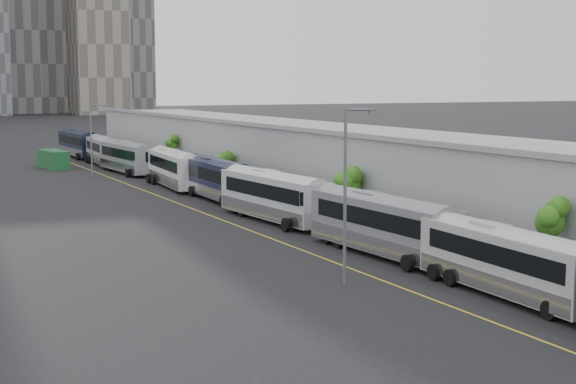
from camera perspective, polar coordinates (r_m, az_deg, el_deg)
sidewalk at (r=67.54m, az=7.28°, el=-2.37°), size 10.00×170.00×0.12m
lane_line at (r=62.49m, az=-0.82°, el=-3.13°), size 0.12×160.00×0.02m
depot at (r=69.31m, az=10.09°, el=0.71°), size 12.45×160.40×7.20m
bus_2 at (r=47.36m, az=14.01°, el=-4.76°), size 2.88×12.63×3.67m
bus_3 at (r=57.08m, az=6.15°, el=-2.45°), size 3.45×13.66×3.96m
bus_4 at (r=70.63m, az=-0.89°, el=-0.55°), size 3.74×13.90×4.02m
bus_5 at (r=83.84m, az=-4.61°, el=0.62°), size 3.04×13.51×3.93m
bus_6 at (r=94.17m, az=-7.31°, el=1.31°), size 3.75×13.76×3.97m
bus_7 at (r=109.87m, az=-10.36°, el=2.06°), size 3.48×13.51×3.91m
bus_8 at (r=120.92m, az=-11.76°, el=2.46°), size 3.34×13.20×3.82m
bus_9 at (r=134.62m, az=-13.36°, el=2.91°), size 3.31×13.80×4.01m
tree_1 at (r=50.02m, az=16.59°, el=-1.66°), size 1.65×1.65×4.62m
tree_2 at (r=67.48m, az=3.83°, el=0.63°), size 2.15×2.15×4.61m
tree_3 at (r=90.62m, az=-4.18°, el=1.89°), size 1.94×1.94×3.88m
tree_4 at (r=107.04m, az=-7.52°, el=3.06°), size 1.35×1.35×4.43m
street_lamp_near at (r=48.21m, az=3.90°, el=0.48°), size 2.04×0.22×9.73m
street_lamp_far at (r=103.25m, az=-12.51°, el=3.55°), size 2.04×0.22×8.64m
shipping_container at (r=118.20m, az=-14.92°, el=2.06°), size 3.05×6.78×2.36m
suv at (r=125.07m, az=-14.76°, el=2.11°), size 2.39×5.13×1.42m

